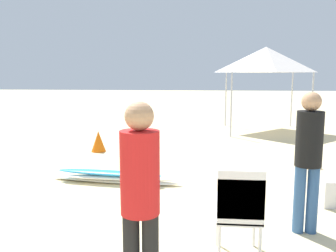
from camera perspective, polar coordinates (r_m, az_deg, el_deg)
ground at (r=4.83m, az=-15.91°, el=-16.20°), size 80.00×80.00×0.00m
stacked_plastic_chairs at (r=3.91m, az=11.44°, el=-12.46°), size 0.48×0.48×1.02m
surfboard_pile at (r=6.60m, az=-8.61°, el=-8.17°), size 2.44×0.55×0.24m
lifeguard_near_center at (r=4.67m, az=21.73°, el=-4.05°), size 0.32×0.32×1.77m
lifeguard_near_right at (r=2.92m, az=-4.51°, el=-10.80°), size 0.32×0.32×1.77m
popup_canopy at (r=12.74m, az=15.51°, el=10.26°), size 2.53×2.53×2.91m
traffic_cone_near at (r=8.23m, az=22.07°, el=-4.35°), size 0.37×0.37×0.52m
traffic_cone_far at (r=9.30m, az=-11.15°, el=-2.44°), size 0.37×0.37×0.54m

